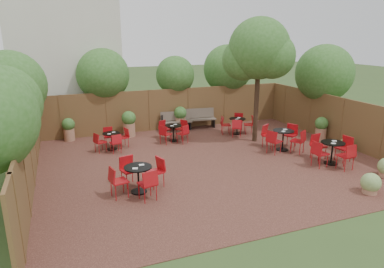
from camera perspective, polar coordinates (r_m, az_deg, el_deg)
name	(u,v)px	position (r m, az deg, el deg)	size (l,w,h in m)	color
ground	(211,162)	(12.82, 3.15, -4.63)	(80.00, 80.00, 0.00)	#354F23
courtyard_paving	(211,162)	(12.82, 3.15, -4.58)	(12.00, 10.00, 0.02)	#3D2118
fence_back	(170,109)	(17.05, -3.67, 4.09)	(12.00, 0.08, 2.00)	brown
fence_left	(30,156)	(11.53, -25.18, -3.32)	(0.08, 10.00, 2.00)	brown
fence_right	(342,122)	(15.87, 23.42, 1.88)	(0.08, 10.00, 2.00)	brown
neighbour_building	(65,45)	(18.94, -20.22, 13.52)	(5.00, 4.00, 8.00)	beige
overhang_foliage	(153,81)	(14.08, -6.52, 8.68)	(15.92, 10.88, 2.65)	#2E5E1E
courtyard_tree	(259,52)	(14.81, 10.96, 13.04)	(2.71, 2.61, 5.23)	black
park_bench_left	(176,121)	(16.87, -2.63, 2.20)	(1.51, 0.61, 0.91)	brown
park_bench_right	(200,118)	(17.29, 1.28, 2.64)	(1.60, 0.68, 0.96)	brown
bistro_tables	(225,143)	(13.48, 5.42, -1.51)	(8.74, 6.35, 0.95)	black
planters	(172,123)	(15.90, -3.32, 1.80)	(10.96, 4.52, 1.18)	#97664B
low_shrubs	(369,166)	(13.04, 27.19, -4.64)	(2.76, 3.76, 0.64)	#97664B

